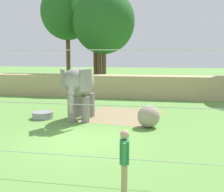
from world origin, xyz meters
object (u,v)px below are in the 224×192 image
elephant (80,86)px  zookeeper (124,160)px  enrichment_ball (149,116)px  water_tub (43,115)px

elephant → zookeeper: 8.31m
elephant → enrichment_ball: bearing=-13.1°
enrichment_ball → zookeeper: bearing=-91.7°
enrichment_ball → elephant: bearing=166.9°
enrichment_ball → zookeeper: 6.75m
enrichment_ball → water_tub: bearing=171.2°
enrichment_ball → zookeeper: size_ratio=0.62×
elephant → zookeeper: elephant is taller
zookeeper → water_tub: (-5.44, 7.61, -0.74)m
elephant → enrichment_ball: elephant is taller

